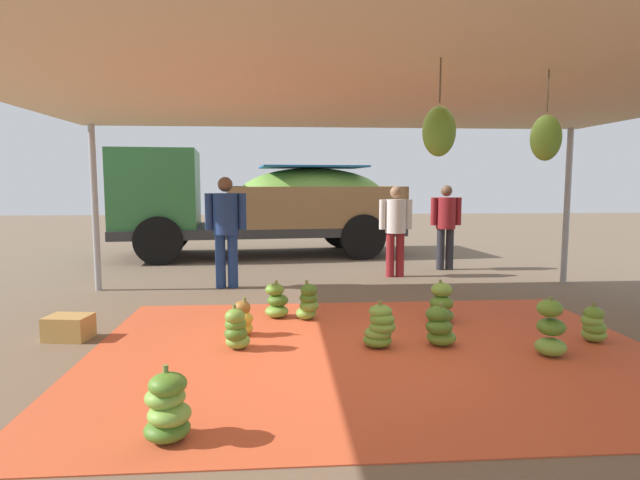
# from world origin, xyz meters

# --- Properties ---
(ground_plane) EXTENTS (40.00, 40.00, 0.00)m
(ground_plane) POSITION_xyz_m (0.00, 3.00, 0.00)
(ground_plane) COLOR brown
(tarp_orange) EXTENTS (5.68, 4.23, 0.01)m
(tarp_orange) POSITION_xyz_m (0.00, 0.00, 0.01)
(tarp_orange) COLOR #D1512D
(tarp_orange) RESTS_ON ground
(tent_canopy) EXTENTS (8.00, 7.00, 2.63)m
(tent_canopy) POSITION_xyz_m (0.02, -0.11, 2.55)
(tent_canopy) COLOR #9EA0A5
(tent_canopy) RESTS_ON ground
(banana_bunch_0) EXTENTS (0.43, 0.41, 0.48)m
(banana_bunch_0) POSITION_xyz_m (0.07, 0.11, 0.21)
(banana_bunch_0) COLOR #60932D
(banana_bunch_0) RESTS_ON tarp_orange
(banana_bunch_1) EXTENTS (0.33, 0.32, 0.42)m
(banana_bunch_1) POSITION_xyz_m (2.36, 0.11, 0.19)
(banana_bunch_1) COLOR #75A83D
(banana_bunch_1) RESTS_ON tarp_orange
(banana_bunch_2) EXTENTS (0.37, 0.37, 0.49)m
(banana_bunch_2) POSITION_xyz_m (-0.61, 1.23, 0.22)
(banana_bunch_2) COLOR #75A83D
(banana_bunch_2) RESTS_ON tarp_orange
(banana_bunch_3) EXTENTS (0.33, 0.34, 0.46)m
(banana_bunch_3) POSITION_xyz_m (-1.39, 0.14, 0.21)
(banana_bunch_3) COLOR #75A83D
(banana_bunch_3) RESTS_ON tarp_orange
(banana_bunch_4) EXTENTS (0.36, 0.34, 0.47)m
(banana_bunch_4) POSITION_xyz_m (-0.99, 1.39, 0.20)
(banana_bunch_4) COLOR #75A83D
(banana_bunch_4) RESTS_ON tarp_orange
(banana_bunch_5) EXTENTS (0.42, 0.42, 0.45)m
(banana_bunch_5) POSITION_xyz_m (0.69, 0.11, 0.20)
(banana_bunch_5) COLOR #60932D
(banana_bunch_5) RESTS_ON tarp_orange
(banana_bunch_6) EXTENTS (0.29, 0.30, 0.43)m
(banana_bunch_6) POSITION_xyz_m (-1.35, 0.63, 0.19)
(banana_bunch_6) COLOR gold
(banana_bunch_6) RESTS_ON tarp_orange
(banana_bunch_7) EXTENTS (0.41, 0.44, 0.52)m
(banana_bunch_7) POSITION_xyz_m (0.98, 0.98, 0.23)
(banana_bunch_7) COLOR #518428
(banana_bunch_7) RESTS_ON tarp_orange
(banana_bunch_8) EXTENTS (0.42, 0.42, 0.50)m
(banana_bunch_8) POSITION_xyz_m (-1.68, -1.72, 0.22)
(banana_bunch_8) COLOR #477523
(banana_bunch_8) RESTS_ON tarp_orange
(banana_bunch_9) EXTENTS (0.38, 0.40, 0.58)m
(banana_bunch_9) POSITION_xyz_m (1.69, -0.26, 0.26)
(banana_bunch_9) COLOR #75A83D
(banana_bunch_9) RESTS_ON tarp_orange
(cargo_truck_main) EXTENTS (6.57, 3.00, 2.40)m
(cargo_truck_main) POSITION_xyz_m (-1.53, 7.16, 1.27)
(cargo_truck_main) COLOR #2D2D2D
(cargo_truck_main) RESTS_ON ground
(worker_0) EXTENTS (0.60, 0.37, 1.64)m
(worker_0) POSITION_xyz_m (2.25, 4.83, 0.96)
(worker_0) COLOR #26262D
(worker_0) RESTS_ON ground
(worker_1) EXTENTS (0.59, 0.36, 1.62)m
(worker_1) POSITION_xyz_m (1.11, 4.14, 0.95)
(worker_1) COLOR maroon
(worker_1) RESTS_ON ground
(worker_2) EXTENTS (0.65, 0.40, 1.78)m
(worker_2) POSITION_xyz_m (-1.80, 3.35, 1.04)
(worker_2) COLOR navy
(worker_2) RESTS_ON ground
(crate_0) EXTENTS (0.49, 0.40, 0.26)m
(crate_0) POSITION_xyz_m (-3.22, 0.65, 0.13)
(crate_0) COLOR #B78947
(crate_0) RESTS_ON ground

